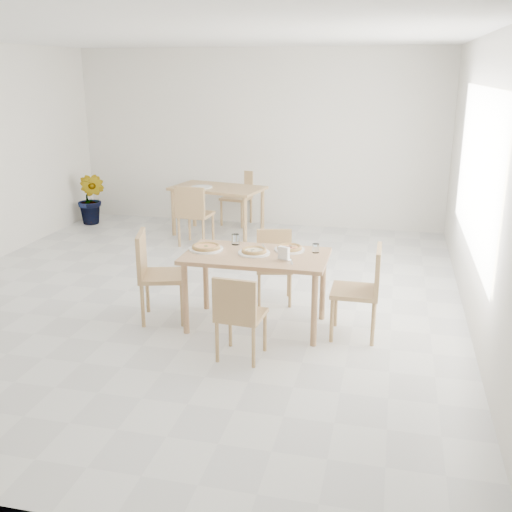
% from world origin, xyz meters
% --- Properties ---
extents(room, '(7.28, 7.00, 7.00)m').
position_xyz_m(room, '(2.98, 0.30, 1.50)').
color(room, silver).
rests_on(room, ground).
extents(main_table, '(1.38, 0.78, 0.75)m').
position_xyz_m(main_table, '(0.93, -0.62, 0.66)').
color(main_table, tan).
rests_on(main_table, ground).
extents(chair_south, '(0.42, 0.42, 0.79)m').
position_xyz_m(chair_south, '(0.95, -1.38, 0.46)').
color(chair_south, tan).
rests_on(chair_south, ground).
extents(chair_north, '(0.46, 0.46, 0.78)m').
position_xyz_m(chair_north, '(0.96, 0.13, 0.45)').
color(chair_north, tan).
rests_on(chair_north, ground).
extents(chair_west, '(0.56, 0.56, 0.92)m').
position_xyz_m(chair_west, '(-0.11, -0.69, 0.53)').
color(chair_west, tan).
rests_on(chair_west, ground).
extents(chair_east, '(0.44, 0.44, 0.89)m').
position_xyz_m(chair_east, '(1.97, -0.64, 0.52)').
color(chair_east, tan).
rests_on(chair_east, ground).
extents(plate_margherita, '(0.34, 0.34, 0.02)m').
position_xyz_m(plate_margherita, '(0.41, -0.59, 0.76)').
color(plate_margherita, white).
rests_on(plate_margherita, main_table).
extents(plate_mushroom, '(0.31, 0.31, 0.02)m').
position_xyz_m(plate_mushroom, '(0.91, -0.61, 0.76)').
color(plate_mushroom, white).
rests_on(plate_mushroom, main_table).
extents(plate_pepperoni, '(0.30, 0.30, 0.02)m').
position_xyz_m(plate_pepperoni, '(1.22, -0.43, 0.76)').
color(plate_pepperoni, white).
rests_on(plate_pepperoni, main_table).
extents(pizza_margherita, '(0.35, 0.35, 0.03)m').
position_xyz_m(pizza_margherita, '(0.41, -0.59, 0.78)').
color(pizza_margherita, tan).
rests_on(pizza_margherita, plate_margherita).
extents(pizza_mushroom, '(0.29, 0.29, 0.03)m').
position_xyz_m(pizza_mushroom, '(0.91, -0.61, 0.78)').
color(pizza_mushroom, tan).
rests_on(pizza_mushroom, plate_mushroom).
extents(pizza_pepperoni, '(0.29, 0.29, 0.03)m').
position_xyz_m(pizza_pepperoni, '(1.22, -0.43, 0.78)').
color(pizza_pepperoni, tan).
rests_on(pizza_pepperoni, plate_pepperoni).
extents(tumbler_a, '(0.08, 0.08, 0.11)m').
position_xyz_m(tumbler_a, '(0.65, -0.34, 0.80)').
color(tumbler_a, white).
rests_on(tumbler_a, main_table).
extents(tumbler_b, '(0.07, 0.07, 0.09)m').
position_xyz_m(tumbler_b, '(1.48, -0.44, 0.79)').
color(tumbler_b, white).
rests_on(tumbler_b, main_table).
extents(napkin_holder, '(0.13, 0.10, 0.13)m').
position_xyz_m(napkin_holder, '(1.22, -0.75, 0.81)').
color(napkin_holder, silver).
rests_on(napkin_holder, main_table).
extents(fork_a, '(0.08, 0.17, 0.01)m').
position_xyz_m(fork_a, '(0.95, -0.37, 0.75)').
color(fork_a, silver).
rests_on(fork_a, main_table).
extents(fork_b, '(0.07, 0.19, 0.01)m').
position_xyz_m(fork_b, '(1.30, -0.79, 0.75)').
color(fork_b, silver).
rests_on(fork_b, main_table).
extents(second_table, '(1.48, 1.02, 0.75)m').
position_xyz_m(second_table, '(-0.43, 2.64, 0.66)').
color(second_table, tan).
rests_on(second_table, ground).
extents(chair_back_s, '(0.47, 0.47, 0.89)m').
position_xyz_m(chair_back_s, '(-0.59, 1.95, 0.52)').
color(chair_back_s, tan).
rests_on(chair_back_s, ground).
extents(chair_back_n, '(0.50, 0.50, 0.87)m').
position_xyz_m(chair_back_n, '(-0.31, 3.42, 0.51)').
color(chair_back_n, tan).
rests_on(chair_back_n, ground).
extents(plate_empty, '(0.32, 0.32, 0.02)m').
position_xyz_m(plate_empty, '(-0.65, 2.53, 0.76)').
color(plate_empty, white).
rests_on(plate_empty, second_table).
extents(potted_plant, '(0.52, 0.44, 0.86)m').
position_xyz_m(potted_plant, '(-2.65, 2.81, 0.43)').
color(potted_plant, '#2B6D20').
rests_on(potted_plant, ground).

